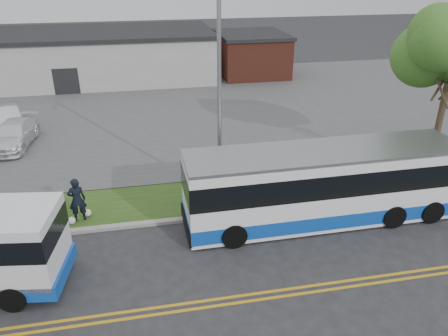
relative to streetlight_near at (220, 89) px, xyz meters
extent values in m
plane|color=#28282B|center=(-3.00, -2.73, -5.23)|extent=(140.00, 140.00, 0.00)
cube|color=gold|center=(-3.00, -6.58, -5.23)|extent=(70.00, 0.12, 0.01)
cube|color=gold|center=(-3.00, -6.88, -5.23)|extent=(70.00, 0.12, 0.01)
cube|color=#9E9B93|center=(-3.00, -1.63, -5.16)|extent=(80.00, 0.30, 0.15)
cube|color=#264918|center=(-3.00, 0.17, -5.18)|extent=(80.00, 3.30, 0.10)
cube|color=#4C4C4F|center=(-3.00, 14.27, -5.18)|extent=(80.00, 25.00, 0.10)
cube|color=#9E9E99|center=(-9.00, 24.27, -3.23)|extent=(25.00, 10.00, 4.00)
cube|color=black|center=(-9.00, 24.27, -1.06)|extent=(25.40, 10.40, 0.35)
cube|color=black|center=(-9.00, 19.32, -4.13)|extent=(2.00, 0.15, 2.20)
cube|color=brown|center=(7.50, 23.27, -3.43)|extent=(6.00, 7.00, 3.60)
cube|color=black|center=(7.50, 23.27, -1.48)|extent=(6.30, 7.30, 0.30)
cylinder|color=#3B2A20|center=(11.00, 0.27, -2.75)|extent=(0.32, 0.32, 4.76)
cylinder|color=gray|center=(0.00, 0.07, -0.38)|extent=(0.18, 0.18, 9.50)
cylinder|color=black|center=(-7.76, -5.77, -4.78)|extent=(0.93, 0.43, 0.90)
cylinder|color=black|center=(-7.42, -3.48, -4.78)|extent=(0.93, 0.43, 0.90)
cube|color=white|center=(3.87, -2.55, -3.62)|extent=(11.49, 2.71, 3.02)
cube|color=#1047B2|center=(3.87, -2.55, -4.66)|extent=(11.51, 2.73, 0.63)
cube|color=black|center=(3.87, -2.55, -3.04)|extent=(11.53, 2.75, 0.99)
cube|color=black|center=(-1.81, -2.60, -3.25)|extent=(0.13, 2.40, 1.67)
cube|color=black|center=(-1.88, -2.60, -4.76)|extent=(0.15, 2.61, 0.52)
cube|color=gray|center=(3.87, -2.55, -2.09)|extent=(11.49, 2.71, 0.13)
cylinder|color=black|center=(-0.19, -3.82, -4.73)|extent=(1.00, 0.34, 1.00)
cylinder|color=black|center=(-0.21, -1.36, -4.73)|extent=(1.00, 0.34, 1.00)
cylinder|color=black|center=(6.59, -3.75, -4.73)|extent=(1.00, 0.34, 1.00)
cylinder|color=black|center=(6.57, -1.29, -4.73)|extent=(1.00, 0.34, 1.00)
cylinder|color=black|center=(8.36, -3.74, -4.73)|extent=(1.00, 0.34, 1.00)
cylinder|color=black|center=(8.34, -1.28, -4.73)|extent=(1.00, 0.34, 1.00)
imported|color=black|center=(-6.21, -0.83, -4.15)|extent=(0.78, 0.57, 1.96)
imported|color=silver|center=(-11.69, 10.90, -4.35)|extent=(3.30, 5.04, 1.57)
imported|color=white|center=(-10.73, 8.46, -4.43)|extent=(2.45, 5.02, 1.41)
sphere|color=white|center=(-6.51, -1.08, -4.97)|extent=(0.32, 0.32, 0.32)
sphere|color=white|center=(-5.91, -0.58, -4.97)|extent=(0.32, 0.32, 0.32)
camera|label=1|loc=(-3.32, -17.47, 4.87)|focal=35.00mm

